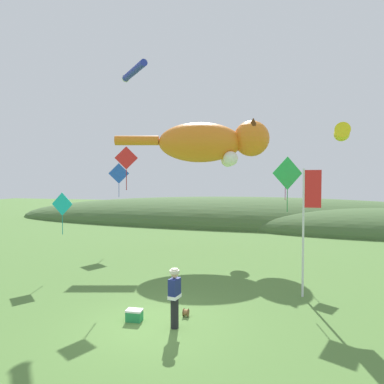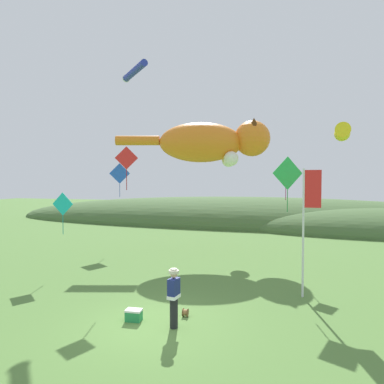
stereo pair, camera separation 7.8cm
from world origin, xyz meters
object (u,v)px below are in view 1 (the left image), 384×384
Objects in this scene: kite_giant_cat at (211,143)px; kite_diamond_blue at (119,174)px; kite_fish_windsock at (342,133)px; kite_diamond_green at (287,174)px; kite_spool at (186,312)px; picnic_cooler at (134,315)px; kite_diamond_pink at (285,173)px; festival_attendant at (175,296)px; kite_diamond_teal at (62,204)px; kite_diamond_red at (126,158)px; kite_tube_streamer at (134,71)px; festival_banner_pole at (307,213)px.

kite_giant_cat is 4.20× the size of kite_diamond_blue.
kite_fish_windsock is 1.02× the size of kite_diamond_green.
picnic_cooler is at bearing -152.60° from kite_spool.
kite_giant_cat is at bearing 89.95° from picnic_cooler.
festival_attendant is at bearing -111.20° from kite_diamond_pink.
festival_attendant is at bearing -131.70° from kite_fish_windsock.
festival_attendant is 0.89× the size of kite_diamond_teal.
kite_fish_windsock reaches higher than kite_diamond_red.
kite_diamond_teal is (-5.66, 4.31, 3.06)m from picnic_cooler.
kite_spool is 0.13× the size of kite_diamond_red.
kite_giant_cat is (-1.35, 11.70, 5.80)m from festival_attendant.
kite_diamond_blue is at bearing 126.49° from kite_spool.
kite_diamond_blue is (-6.15, 11.03, 4.64)m from picnic_cooler.
picnic_cooler is 7.74m from kite_diamond_teal.
kite_diamond_red is (-3.64, 3.25, 5.20)m from kite_spool.
kite_diamond_pink is (4.52, -3.54, -2.01)m from kite_giant_cat.
kite_tube_streamer reaches higher than kite_diamond_green.
kite_giant_cat reaches higher than festival_banner_pole.
kite_diamond_green reaches higher than kite_spool.
festival_attendant is at bearing -49.46° from kite_diamond_red.
kite_tube_streamer is at bearing -127.74° from kite_giant_cat.
kite_diamond_teal reaches higher than kite_spool.
kite_giant_cat is 8.48m from kite_diamond_green.
kite_diamond_pink is 11.10m from kite_diamond_blue.
kite_diamond_teal is (-12.47, -1.65, -3.13)m from kite_fish_windsock.
kite_fish_windsock is (6.81, 5.96, 6.19)m from picnic_cooler.
picnic_cooler is 0.22× the size of kite_fish_windsock.
festival_attendant is 13.13m from kite_giant_cat.
kite_spool is (0.09, 0.90, -0.83)m from festival_attendant.
kite_tube_streamer reaches higher than kite_diamond_teal.
kite_giant_cat reaches higher than kite_diamond_teal.
festival_attendant is 7.00m from kite_diamond_red.
picnic_cooler is 0.23× the size of kite_diamond_green.
kite_diamond_red reaches higher than festival_attendant.
kite_diamond_green reaches higher than picnic_cooler.
kite_giant_cat is at bearing 123.96° from kite_diamond_green.
picnic_cooler is 10.28m from kite_diamond_pink.
kite_diamond_pink is (3.08, 7.26, 4.62)m from kite_spool.
kite_diamond_blue reaches higher than kite_diamond_teal.
kite_diamond_red is at bearing 118.64° from picnic_cooler.
festival_banner_pole is 1.95× the size of kite_tube_streamer.
kite_diamond_green is at bearing 2.40° from kite_diamond_teal.
festival_attendant is 3.47× the size of picnic_cooler.
kite_tube_streamer is 9.98m from kite_diamond_green.
kite_tube_streamer is at bearing 172.60° from kite_fish_windsock.
kite_tube_streamer is (-3.31, -4.28, 3.43)m from kite_giant_cat.
kite_diamond_blue is at bearing 119.42° from kite_diamond_red.
festival_attendant is 9.54m from kite_diamond_pink.
festival_banner_pole is 13.72m from kite_diamond_blue.
kite_diamond_red is at bearing -106.21° from kite_giant_cat.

